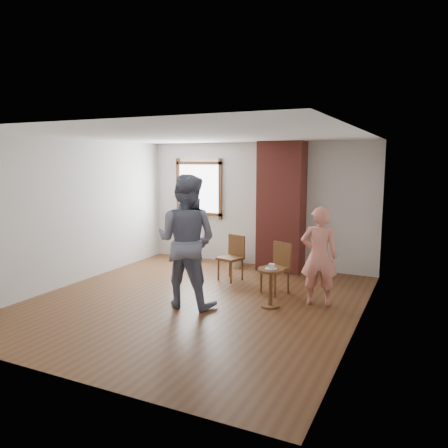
% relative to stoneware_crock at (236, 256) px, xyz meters
% --- Properties ---
extents(ground, '(5.50, 5.50, 0.00)m').
position_rel_stoneware_crock_xyz_m(ground, '(0.36, -2.40, -0.21)').
color(ground, brown).
rests_on(ground, ground).
extents(room_shell, '(5.04, 5.52, 2.62)m').
position_rel_stoneware_crock_xyz_m(room_shell, '(0.30, -1.79, 1.60)').
color(room_shell, silver).
rests_on(room_shell, ground).
extents(brick_chimney, '(0.90, 0.50, 2.60)m').
position_rel_stoneware_crock_xyz_m(brick_chimney, '(0.96, 0.10, 1.09)').
color(brick_chimney, '#9F4138').
rests_on(brick_chimney, ground).
extents(stoneware_crock, '(0.38, 0.38, 0.42)m').
position_rel_stoneware_crock_xyz_m(stoneware_crock, '(0.00, 0.00, 0.00)').
color(stoneware_crock, '#C0AF8B').
rests_on(stoneware_crock, ground).
extents(dark_pot, '(0.18, 0.18, 0.16)m').
position_rel_stoneware_crock_xyz_m(dark_pot, '(-0.90, 0.00, -0.13)').
color(dark_pot, black).
rests_on(dark_pot, ground).
extents(dining_chair_left, '(0.49, 0.49, 0.84)m').
position_rel_stoneware_crock_xyz_m(dining_chair_left, '(0.37, -0.97, 0.26)').
color(dining_chair_left, brown).
rests_on(dining_chair_left, ground).
extents(dining_chair_right, '(0.53, 0.53, 0.85)m').
position_rel_stoneware_crock_xyz_m(dining_chair_right, '(1.39, -1.37, 0.27)').
color(dining_chair_right, brown).
rests_on(dining_chair_right, ground).
extents(side_table, '(0.40, 0.40, 0.60)m').
position_rel_stoneware_crock_xyz_m(side_table, '(1.53, -2.13, 0.19)').
color(side_table, brown).
rests_on(side_table, ground).
extents(cake_plate, '(0.18, 0.18, 0.01)m').
position_rel_stoneware_crock_xyz_m(cake_plate, '(1.53, -2.13, 0.39)').
color(cake_plate, white).
rests_on(cake_plate, side_table).
extents(cake_slice, '(0.08, 0.07, 0.06)m').
position_rel_stoneware_crock_xyz_m(cake_slice, '(1.54, -2.13, 0.43)').
color(cake_slice, white).
rests_on(cake_slice, cake_plate).
extents(man, '(1.03, 0.83, 2.02)m').
position_rel_stoneware_crock_xyz_m(man, '(0.34, -2.61, 0.80)').
color(man, '#151B3A').
rests_on(man, ground).
extents(person_pink, '(0.63, 0.49, 1.54)m').
position_rel_stoneware_crock_xyz_m(person_pink, '(2.16, -1.71, 0.56)').
color(person_pink, '#E48472').
rests_on(person_pink, ground).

